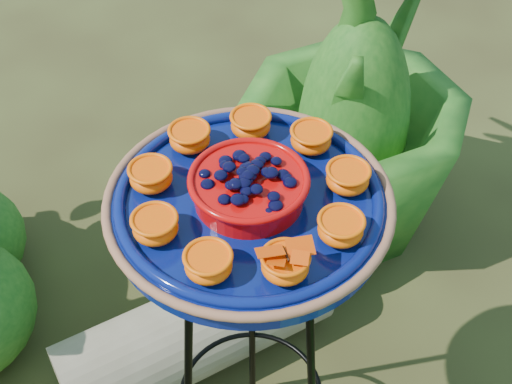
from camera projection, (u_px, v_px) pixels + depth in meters
tripod_stand at (250, 335)px, 1.25m from camera, size 0.34×0.34×0.78m
feeder_dish at (249, 200)px, 1.01m from camera, size 0.47×0.47×0.09m
driftwood_log at (195, 332)px, 1.69m from camera, size 0.68×0.41×0.22m
shrub_back_right at (360, 68)px, 1.72m from camera, size 0.84×0.84×1.06m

